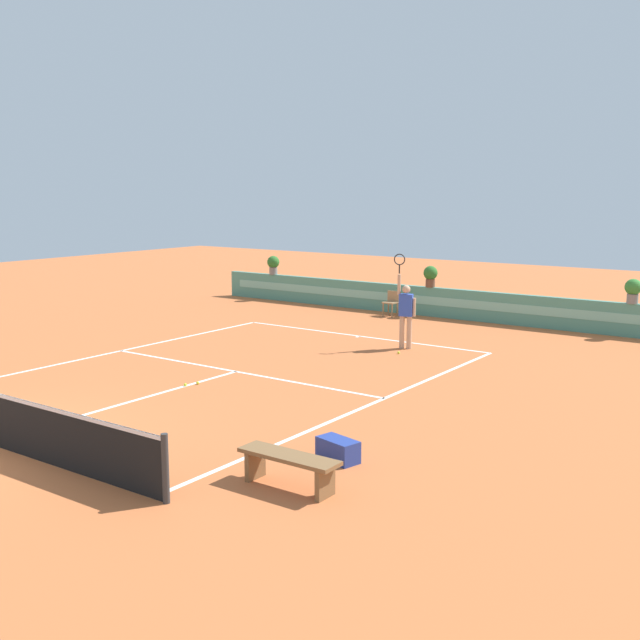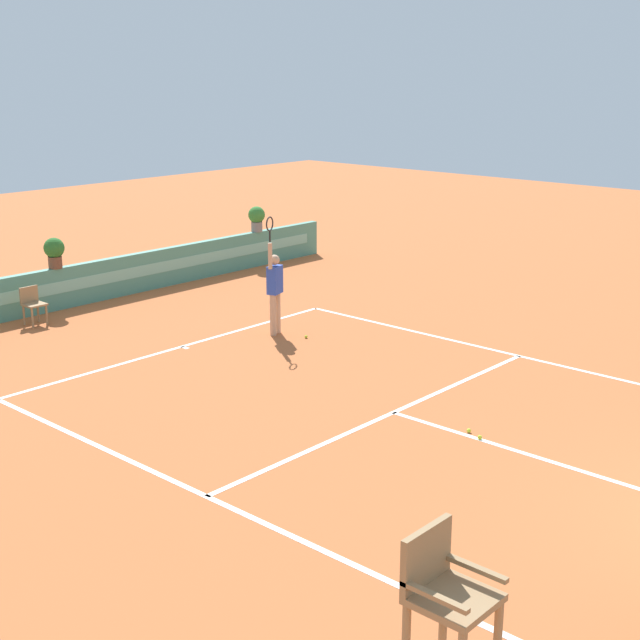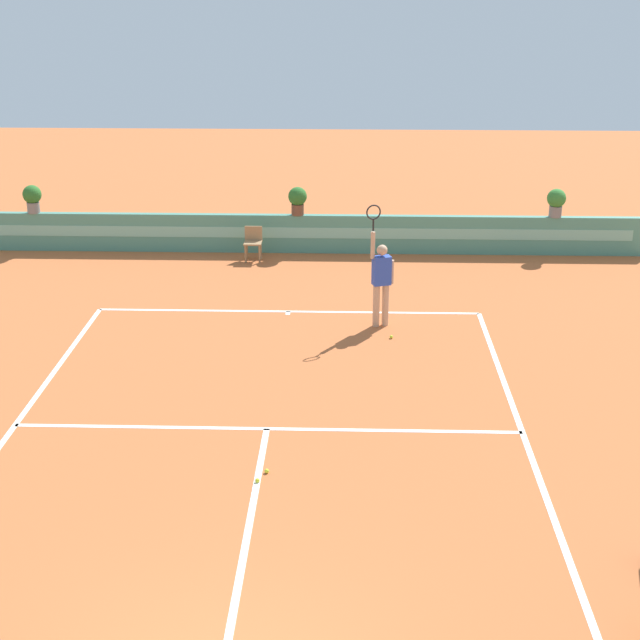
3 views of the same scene
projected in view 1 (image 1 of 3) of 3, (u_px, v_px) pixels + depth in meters
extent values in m
plane|color=#BC6033|center=(224.00, 375.00, 17.97)|extent=(60.00, 60.00, 0.00)
cube|color=white|center=(360.00, 336.00, 22.70)|extent=(8.22, 0.10, 0.01)
cube|color=white|center=(236.00, 371.00, 18.29)|extent=(8.22, 0.10, 0.01)
cube|color=white|center=(132.00, 401.00, 15.72)|extent=(0.10, 6.40, 0.01)
cube|color=white|center=(107.00, 354.00, 20.27)|extent=(0.10, 11.89, 0.01)
cube|color=white|center=(373.00, 403.00, 15.57)|extent=(0.10, 11.89, 0.01)
cube|color=white|center=(358.00, 337.00, 22.62)|extent=(0.10, 0.20, 0.01)
cylinder|color=#333333|center=(165.00, 469.00, 10.54)|extent=(0.10, 0.10, 1.00)
cube|color=#4C8E7A|center=(431.00, 302.00, 26.23)|extent=(18.00, 0.20, 1.00)
cube|color=#7ABCA8|center=(429.00, 301.00, 26.13)|extent=(17.10, 0.01, 0.28)
cylinder|color=#99754C|center=(383.00, 310.00, 26.23)|extent=(0.05, 0.05, 0.45)
cylinder|color=#99754C|center=(392.00, 311.00, 26.03)|extent=(0.05, 0.05, 0.45)
cylinder|color=#99754C|center=(388.00, 308.00, 26.51)|extent=(0.05, 0.05, 0.45)
cylinder|color=#99754C|center=(397.00, 309.00, 26.31)|extent=(0.05, 0.05, 0.45)
cube|color=#99754C|center=(390.00, 303.00, 26.23)|extent=(0.44, 0.44, 0.04)
cube|color=#99754C|center=(393.00, 296.00, 26.36)|extent=(0.44, 0.04, 0.36)
cube|color=brown|center=(255.00, 464.00, 11.49)|extent=(0.08, 0.40, 0.45)
cube|color=brown|center=(325.00, 483.00, 10.76)|extent=(0.08, 0.40, 0.45)
cube|color=brown|center=(289.00, 456.00, 11.09)|extent=(1.60, 0.44, 0.06)
cube|color=navy|center=(338.00, 450.00, 12.26)|extent=(0.76, 0.51, 0.36)
cylinder|color=tan|center=(409.00, 332.00, 20.85)|extent=(0.14, 0.14, 0.90)
cylinder|color=tan|center=(402.00, 332.00, 20.90)|extent=(0.14, 0.14, 0.90)
cube|color=#2D4CB7|center=(406.00, 305.00, 20.75)|extent=(0.41, 0.32, 0.60)
sphere|color=tan|center=(406.00, 289.00, 20.68)|extent=(0.22, 0.22, 0.22)
cylinder|color=tan|center=(399.00, 285.00, 20.72)|extent=(0.09, 0.09, 0.55)
cylinder|color=black|center=(399.00, 269.00, 20.64)|extent=(0.04, 0.04, 0.24)
torus|color=#262626|center=(400.00, 259.00, 20.60)|extent=(0.30, 0.12, 0.31)
cylinder|color=tan|center=(414.00, 307.00, 20.69)|extent=(0.09, 0.09, 0.50)
sphere|color=#CCE033|center=(399.00, 353.00, 20.26)|extent=(0.07, 0.07, 0.07)
sphere|color=#CCE033|center=(198.00, 383.00, 17.08)|extent=(0.07, 0.07, 0.07)
sphere|color=#CCE033|center=(185.00, 385.00, 16.93)|extent=(0.07, 0.07, 0.07)
cylinder|color=gray|center=(273.00, 271.00, 30.06)|extent=(0.32, 0.32, 0.28)
sphere|color=#2D6B28|center=(273.00, 262.00, 30.00)|extent=(0.48, 0.48, 0.48)
cylinder|color=brown|center=(430.00, 283.00, 26.14)|extent=(0.32, 0.32, 0.28)
sphere|color=#2D6B28|center=(431.00, 273.00, 26.08)|extent=(0.48, 0.48, 0.48)
cylinder|color=gray|center=(632.00, 299.00, 22.38)|extent=(0.32, 0.32, 0.28)
sphere|color=#387F33|center=(633.00, 287.00, 22.32)|extent=(0.48, 0.48, 0.48)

